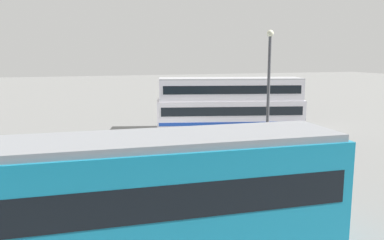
# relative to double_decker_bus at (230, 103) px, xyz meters

# --- Properties ---
(ground_plane) EXTENTS (160.00, 160.00, 0.00)m
(ground_plane) POSITION_rel_double_decker_bus_xyz_m (5.39, 3.20, -1.96)
(ground_plane) COLOR gray
(double_decker_bus) EXTENTS (11.06, 4.93, 3.82)m
(double_decker_bus) POSITION_rel_double_decker_bus_xyz_m (0.00, 0.00, 0.00)
(double_decker_bus) COLOR silver
(double_decker_bus) RESTS_ON ground
(tram_yellow) EXTENTS (15.22, 3.26, 3.42)m
(tram_yellow) POSITION_rel_double_decker_bus_xyz_m (11.76, 16.79, -0.19)
(tram_yellow) COLOR teal
(tram_yellow) RESTS_ON ground
(pedestrian_near_railing) EXTENTS (0.45, 0.45, 1.64)m
(pedestrian_near_railing) POSITION_rel_double_decker_bus_xyz_m (11.06, 7.14, -1.02)
(pedestrian_near_railing) COLOR black
(pedestrian_near_railing) RESTS_ON ground
(pedestrian_crossing) EXTENTS (0.43, 0.43, 1.59)m
(pedestrian_crossing) POSITION_rel_double_decker_bus_xyz_m (5.82, 9.65, -1.05)
(pedestrian_crossing) COLOR #33384C
(pedestrian_crossing) RESTS_ON ground
(pedestrian_railing) EXTENTS (9.42, 0.81, 1.08)m
(pedestrian_railing) POSITION_rel_double_decker_bus_xyz_m (11.29, 10.03, -1.21)
(pedestrian_railing) COLOR gray
(pedestrian_railing) RESTS_ON ground
(street_lamp) EXTENTS (0.36, 0.36, 6.79)m
(street_lamp) POSITION_rel_double_decker_bus_xyz_m (1.35, 8.24, 2.01)
(street_lamp) COLOR #4C4C51
(street_lamp) RESTS_ON ground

